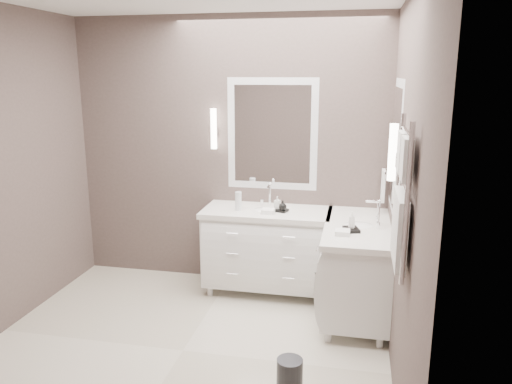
% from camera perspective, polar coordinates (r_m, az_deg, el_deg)
% --- Properties ---
extents(floor, '(3.20, 3.00, 0.01)m').
position_cam_1_polar(floor, '(4.19, -8.35, -17.54)').
color(floor, silver).
rests_on(floor, ground).
extents(wall_back, '(3.20, 0.01, 2.70)m').
position_cam_1_polar(wall_back, '(5.09, -3.14, 4.50)').
color(wall_back, '#514441').
rests_on(wall_back, floor).
extents(wall_front, '(3.20, 0.01, 2.70)m').
position_cam_1_polar(wall_front, '(2.39, -21.84, -6.94)').
color(wall_front, '#514441').
rests_on(wall_front, floor).
extents(wall_right, '(0.01, 3.00, 2.70)m').
position_cam_1_polar(wall_right, '(3.47, 16.64, -0.33)').
color(wall_right, '#514441').
rests_on(wall_right, floor).
extents(vanity_back, '(1.24, 0.59, 0.97)m').
position_cam_1_polar(vanity_back, '(4.94, 1.24, -6.12)').
color(vanity_back, white).
rests_on(vanity_back, floor).
extents(vanity_right, '(0.59, 1.24, 0.97)m').
position_cam_1_polar(vanity_right, '(4.57, 11.45, -8.07)').
color(vanity_right, white).
rests_on(vanity_right, floor).
extents(mirror_back, '(0.90, 0.02, 1.10)m').
position_cam_1_polar(mirror_back, '(4.95, 1.85, 6.59)').
color(mirror_back, white).
rests_on(mirror_back, wall_back).
extents(mirror_right, '(0.02, 0.90, 1.10)m').
position_cam_1_polar(mirror_right, '(4.21, 15.71, 4.88)').
color(mirror_right, white).
rests_on(mirror_right, wall_right).
extents(sconce_back, '(0.06, 0.06, 0.40)m').
position_cam_1_polar(sconce_back, '(5.02, -4.86, 7.13)').
color(sconce_back, white).
rests_on(sconce_back, wall_back).
extents(sconce_right, '(0.06, 0.06, 0.40)m').
position_cam_1_polar(sconce_right, '(3.63, 15.35, 4.27)').
color(sconce_right, white).
rests_on(sconce_right, wall_right).
extents(towel_bar_corner, '(0.03, 0.22, 0.30)m').
position_cam_1_polar(towel_bar_corner, '(4.84, 14.33, 0.79)').
color(towel_bar_corner, white).
rests_on(towel_bar_corner, wall_right).
extents(towel_ladder, '(0.06, 0.58, 0.90)m').
position_cam_1_polar(towel_ladder, '(3.06, 16.28, -1.26)').
color(towel_ladder, white).
rests_on(towel_ladder, wall_right).
extents(waste_bin, '(0.22, 0.22, 0.25)m').
position_cam_1_polar(waste_bin, '(3.64, 3.86, -20.27)').
color(waste_bin, black).
rests_on(waste_bin, floor).
extents(amenity_tray_back, '(0.17, 0.15, 0.02)m').
position_cam_1_polar(amenity_tray_back, '(4.79, 2.76, -2.08)').
color(amenity_tray_back, black).
rests_on(amenity_tray_back, vanity_back).
extents(amenity_tray_right, '(0.16, 0.18, 0.02)m').
position_cam_1_polar(amenity_tray_right, '(4.27, 10.84, -4.23)').
color(amenity_tray_right, black).
rests_on(amenity_tray_right, vanity_right).
extents(water_bottle, '(0.08, 0.08, 0.18)m').
position_cam_1_polar(water_bottle, '(4.80, -2.03, -1.05)').
color(water_bottle, silver).
rests_on(water_bottle, vanity_back).
extents(soap_bottle_a, '(0.06, 0.06, 0.12)m').
position_cam_1_polar(soap_bottle_a, '(4.79, 2.46, -1.19)').
color(soap_bottle_a, white).
rests_on(soap_bottle_a, amenity_tray_back).
extents(soap_bottle_b, '(0.09, 0.09, 0.10)m').
position_cam_1_polar(soap_bottle_b, '(4.74, 3.07, -1.52)').
color(soap_bottle_b, black).
rests_on(soap_bottle_b, amenity_tray_back).
extents(soap_bottle_c, '(0.07, 0.07, 0.14)m').
position_cam_1_polar(soap_bottle_c, '(4.25, 10.89, -3.15)').
color(soap_bottle_c, white).
rests_on(soap_bottle_c, amenity_tray_right).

